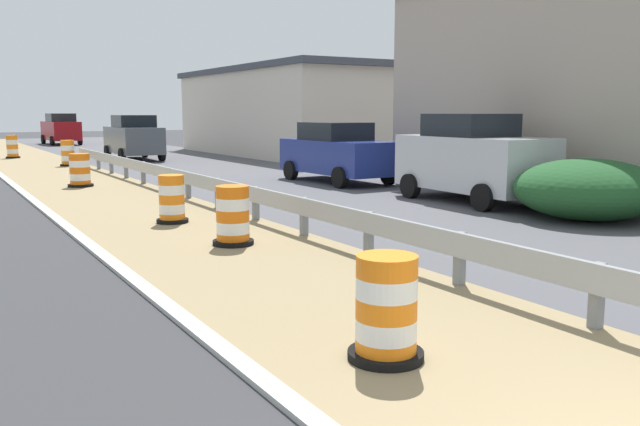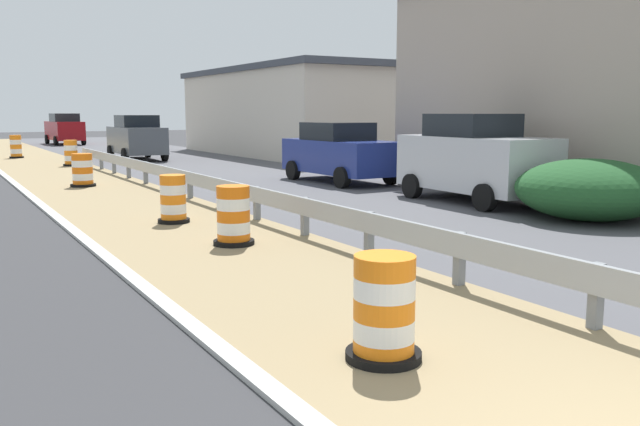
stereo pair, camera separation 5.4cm
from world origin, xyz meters
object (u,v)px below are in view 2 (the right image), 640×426
(traffic_barrel_farther, at_px, (71,154))
(traffic_barrel_farthest, at_px, (16,148))
(traffic_barrel_close, at_px, (234,218))
(traffic_barrel_mid, at_px, (173,201))
(traffic_barrel_far, at_px, (83,172))
(car_lead_near_lane, at_px, (136,137))
(car_mid_far_lane, at_px, (340,152))
(traffic_barrel_nearest, at_px, (384,313))
(car_lead_far_lane, at_px, (64,129))
(car_trailing_near_lane, at_px, (475,158))

(traffic_barrel_farther, height_order, traffic_barrel_farthest, traffic_barrel_farthest)
(traffic_barrel_close, height_order, traffic_barrel_mid, traffic_barrel_close)
(traffic_barrel_far, relative_size, car_lead_near_lane, 0.22)
(traffic_barrel_far, height_order, traffic_barrel_farther, traffic_barrel_farther)
(traffic_barrel_farther, bearing_deg, traffic_barrel_mid, -93.24)
(traffic_barrel_close, bearing_deg, traffic_barrel_far, 92.20)
(traffic_barrel_farther, height_order, car_mid_far_lane, car_mid_far_lane)
(traffic_barrel_close, xyz_separation_m, traffic_barrel_farthest, (-0.67, 25.31, 0.06))
(traffic_barrel_farther, bearing_deg, traffic_barrel_far, -97.92)
(traffic_barrel_nearest, xyz_separation_m, car_lead_far_lane, (4.84, 44.43, 0.64))
(traffic_barrel_far, bearing_deg, car_mid_far_lane, -21.21)
(traffic_barrel_farthest, height_order, car_lead_near_lane, car_lead_near_lane)
(traffic_barrel_mid, height_order, traffic_barrel_far, traffic_barrel_far)
(traffic_barrel_mid, distance_m, car_lead_far_lane, 36.34)
(traffic_barrel_mid, distance_m, car_mid_far_lane, 8.73)
(traffic_barrel_mid, bearing_deg, traffic_barrel_far, 91.82)
(traffic_barrel_farther, xyz_separation_m, traffic_barrel_farthest, (-1.43, 6.37, 0.02))
(traffic_barrel_farther, bearing_deg, traffic_barrel_farthest, 102.67)
(car_lead_near_lane, bearing_deg, traffic_barrel_farthest, 50.53)
(traffic_barrel_farther, bearing_deg, traffic_barrel_close, -92.30)
(car_lead_near_lane, bearing_deg, car_trailing_near_lane, -169.45)
(car_lead_far_lane, xyz_separation_m, car_mid_far_lane, (3.09, -31.14, -0.11))
(traffic_barrel_mid, height_order, car_mid_far_lane, car_mid_far_lane)
(traffic_barrel_nearest, height_order, traffic_barrel_mid, traffic_barrel_mid)
(car_trailing_near_lane, bearing_deg, traffic_barrel_farther, -157.03)
(car_lead_near_lane, bearing_deg, traffic_barrel_close, 170.01)
(car_lead_far_lane, bearing_deg, traffic_barrel_far, 169.47)
(traffic_barrel_mid, relative_size, car_mid_far_lane, 0.22)
(traffic_barrel_nearest, xyz_separation_m, traffic_barrel_close, (0.93, 5.59, 0.02))
(car_trailing_near_lane, bearing_deg, traffic_barrel_close, -73.36)
(traffic_barrel_mid, relative_size, car_trailing_near_lane, 0.23)
(traffic_barrel_farthest, xyz_separation_m, car_trailing_near_lane, (8.03, -23.36, 0.59))
(traffic_barrel_far, xyz_separation_m, traffic_barrel_farthest, (-0.27, 14.75, 0.06))
(traffic_barrel_close, bearing_deg, car_mid_far_lane, 47.69)
(traffic_barrel_nearest, height_order, car_trailing_near_lane, car_trailing_near_lane)
(traffic_barrel_close, bearing_deg, traffic_barrel_mid, 93.30)
(traffic_barrel_close, distance_m, car_trailing_near_lane, 7.64)
(car_trailing_near_lane, relative_size, car_mid_far_lane, 0.93)
(traffic_barrel_farther, relative_size, car_lead_near_lane, 0.24)
(traffic_barrel_mid, xyz_separation_m, car_mid_far_lane, (7.16, 4.96, 0.52))
(traffic_barrel_nearest, bearing_deg, traffic_barrel_close, 80.58)
(traffic_barrel_farther, bearing_deg, car_mid_far_lane, -60.99)
(traffic_barrel_nearest, xyz_separation_m, traffic_barrel_farther, (1.69, 24.53, 0.05))
(traffic_barrel_mid, relative_size, traffic_barrel_farther, 0.91)
(traffic_barrel_far, height_order, car_lead_near_lane, car_lead_near_lane)
(traffic_barrel_far, relative_size, car_lead_far_lane, 0.21)
(traffic_barrel_mid, bearing_deg, car_lead_far_lane, 83.57)
(traffic_barrel_mid, distance_m, car_lead_near_lane, 18.97)
(car_lead_far_lane, bearing_deg, car_lead_near_lane, 178.90)
(traffic_barrel_farthest, relative_size, car_lead_near_lane, 0.25)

